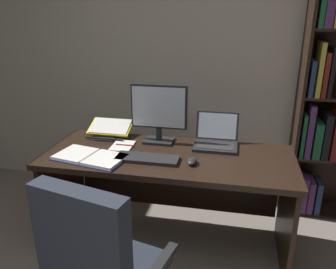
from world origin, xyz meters
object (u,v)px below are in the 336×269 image
Objects in this scene: computer_mouse at (192,161)px; open_binder at (90,157)px; reading_stand_with_book at (110,129)px; notepad at (122,146)px; pen at (125,145)px; laptop at (216,140)px; keyboard at (147,159)px; desk at (170,176)px; monitor at (159,114)px.

computer_mouse is 0.20× the size of open_binder.
notepad is at bearing -49.73° from reading_stand_with_book.
computer_mouse is 0.74× the size of pen.
open_binder is at bearing -153.75° from laptop.
reading_stand_with_book reaches higher than pen.
open_binder reaches higher than pen.
keyboard is (-0.43, -0.35, -0.04)m from laptop.
open_binder reaches higher than desk.
computer_mouse is at bearing -29.41° from reading_stand_with_book.
desk is 0.35m from computer_mouse.
pen is at bearing -179.78° from desk.
reading_stand_with_book is at bearing 105.01° from open_binder.
monitor is at bearing 90.00° from keyboard.
monitor reaches higher than notepad.
desk is 0.62m from reading_stand_with_book.
keyboard is 3.00× the size of pen.
desk is 3.30× the size of open_binder.
monitor reaches higher than keyboard.
notepad is at bearing -167.27° from laptop.
pen is at bearing 138.10° from keyboard.
pen is (0.16, 0.25, 0.00)m from open_binder.
pen is (0.02, 0.00, 0.01)m from notepad.
monitor is 1.04× the size of keyboard.
notepad is 0.02m from pen.
reading_stand_with_book is (-0.53, 0.20, 0.26)m from desk.
desk is at bearing 132.70° from computer_mouse.
computer_mouse is (-0.13, -0.35, -0.03)m from laptop.
pen reaches higher than notepad.
notepad is (-0.54, 0.20, -0.02)m from computer_mouse.
notepad is at bearing 159.83° from computer_mouse.
computer_mouse is (0.30, 0.00, 0.01)m from keyboard.
reading_stand_with_book is 0.28m from pen.
keyboard is 0.31m from notepad.
reading_stand_with_book is at bearing 130.27° from notepad.
open_binder is (-0.38, -0.40, -0.20)m from monitor.
laptop is 0.69m from notepad.
keyboard is 0.39m from open_binder.
desk is at bearing -154.37° from laptop.
laptop is 0.37m from computer_mouse.
reading_stand_with_book is at bearing 176.45° from laptop.
reading_stand_with_book is (-0.41, 0.05, -0.16)m from monitor.
laptop reaches higher than notepad.
laptop reaches higher than pen.
laptop is (0.43, 0.00, -0.17)m from monitor.
reading_stand_with_book is 1.61× the size of notepad.
pen is at bearing -166.89° from laptop.
open_binder is 0.30m from pen.
notepad is at bearing -179.80° from desk.
desk is at bearing -20.91° from reading_stand_with_book.
pen is (-0.22, -0.15, -0.20)m from monitor.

